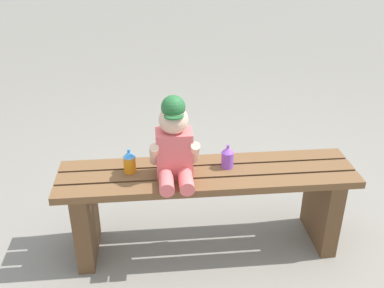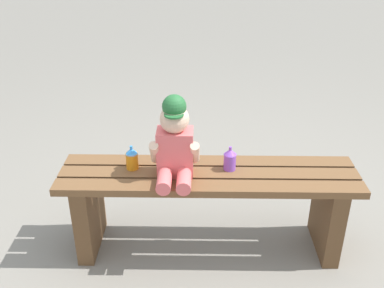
{
  "view_description": "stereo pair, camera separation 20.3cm",
  "coord_description": "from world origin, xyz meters",
  "px_view_note": "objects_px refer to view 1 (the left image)",
  "views": [
    {
      "loc": [
        -0.25,
        -1.85,
        1.57
      ],
      "look_at": [
        -0.08,
        -0.05,
        0.63
      ],
      "focal_mm": 41.38,
      "sensor_mm": 36.0,
      "label": 1
    },
    {
      "loc": [
        -0.05,
        -1.85,
        1.57
      ],
      "look_at": [
        -0.08,
        -0.05,
        0.63
      ],
      "focal_mm": 41.38,
      "sensor_mm": 36.0,
      "label": 2
    }
  ],
  "objects_px": {
    "park_bench": "(207,197)",
    "child_figure": "(174,143)",
    "sippy_cup_right": "(228,157)",
    "sippy_cup_left": "(129,161)"
  },
  "relations": [
    {
      "from": "child_figure",
      "to": "sippy_cup_left",
      "type": "height_order",
      "value": "child_figure"
    },
    {
      "from": "park_bench",
      "to": "sippy_cup_right",
      "type": "xyz_separation_m",
      "value": [
        0.1,
        0.03,
        0.21
      ]
    },
    {
      "from": "park_bench",
      "to": "sippy_cup_left",
      "type": "height_order",
      "value": "sippy_cup_left"
    },
    {
      "from": "park_bench",
      "to": "sippy_cup_right",
      "type": "relative_size",
      "value": 11.79
    },
    {
      "from": "park_bench",
      "to": "sippy_cup_left",
      "type": "distance_m",
      "value": 0.43
    },
    {
      "from": "child_figure",
      "to": "sippy_cup_left",
      "type": "relative_size",
      "value": 3.26
    },
    {
      "from": "park_bench",
      "to": "sippy_cup_right",
      "type": "height_order",
      "value": "sippy_cup_right"
    },
    {
      "from": "park_bench",
      "to": "child_figure",
      "type": "xyz_separation_m",
      "value": [
        -0.16,
        -0.03,
        0.33
      ]
    },
    {
      "from": "sippy_cup_right",
      "to": "park_bench",
      "type": "bearing_deg",
      "value": -163.31
    },
    {
      "from": "park_bench",
      "to": "sippy_cup_right",
      "type": "distance_m",
      "value": 0.23
    }
  ]
}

